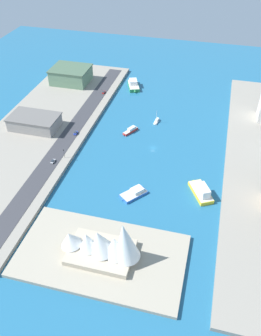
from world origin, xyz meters
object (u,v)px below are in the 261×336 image
object	(u,v)px
pickup_red	(104,92)
sedan_silver	(53,161)
sailboat_small_white	(157,121)
carpark_squat_concrete	(35,122)
terminal_long_green	(71,75)
traffic_light_waterfront	(64,152)
opera_landmark	(106,244)
hatchback_blue	(76,133)
ferry_green_doubledeck	(133,85)
tugboat_red	(131,130)
catamaran_blue	(134,193)
ferry_yellow_fast	(202,191)

from	to	relation	value
pickup_red	sedan_silver	bearing A→B (deg)	89.03
sailboat_small_white	carpark_squat_concrete	distance (m)	91.12
terminal_long_green	traffic_light_waterfront	distance (m)	113.99
carpark_squat_concrete	terminal_long_green	bearing A→B (deg)	-87.63
opera_landmark	hatchback_blue	bearing A→B (deg)	-60.49
ferry_green_doubledeck	sedan_silver	size ratio (longest dim) A/B	5.41
tugboat_red	hatchback_blue	distance (m)	40.00
sailboat_small_white	terminal_long_green	size ratio (longest dim) A/B	0.31
tugboat_red	sedan_silver	xyz separation A→B (m)	(38.40, 51.03, 2.05)
pickup_red	sedan_silver	xyz separation A→B (m)	(1.69, 100.19, 0.03)
opera_landmark	terminal_long_green	bearing A→B (deg)	-62.92
traffic_light_waterfront	terminal_long_green	bearing A→B (deg)	-70.22
sedan_silver	tugboat_red	bearing A→B (deg)	-126.96
ferry_green_doubledeck	terminal_long_green	distance (m)	56.82
carpark_squat_concrete	pickup_red	distance (m)	72.14
catamaran_blue	terminal_long_green	bearing A→B (deg)	-54.45
ferry_green_doubledeck	catamaran_blue	xyz separation A→B (m)	(-35.28, 135.93, -1.03)
sailboat_small_white	terminal_long_green	xyz separation A→B (m)	(87.57, -44.45, 8.24)
sailboat_small_white	traffic_light_waterfront	size ratio (longest dim) A/B	1.57
terminal_long_green	pickup_red	world-z (taller)	terminal_long_green
pickup_red	traffic_light_waterfront	xyz separation A→B (m)	(-3.52, 93.47, 3.48)
ferry_green_doubledeck	hatchback_blue	bearing A→B (deg)	76.90
sedan_silver	catamaran_blue	bearing A→B (deg)	166.87
tugboat_red	opera_landmark	bearing A→B (deg)	98.93
pickup_red	traffic_light_waterfront	bearing A→B (deg)	92.15
ferry_yellow_fast	opera_landmark	size ratio (longest dim) A/B	0.52
traffic_light_waterfront	opera_landmark	bearing A→B (deg)	126.97
sailboat_small_white	tugboat_red	xyz separation A→B (m)	(15.81, 18.48, 0.40)
ferry_yellow_fast	tugboat_red	world-z (taller)	ferry_yellow_fast
terminal_long_green	pickup_red	bearing A→B (deg)	158.56
tugboat_red	hatchback_blue	xyz separation A→B (m)	(36.44, 16.36, 2.13)
traffic_light_waterfront	opera_landmark	size ratio (longest dim) A/B	0.16
sailboat_small_white	terminal_long_green	world-z (taller)	terminal_long_green
ferry_green_doubledeck	sedan_silver	bearing A→B (deg)	79.64
ferry_yellow_fast	opera_landmark	distance (m)	70.06
traffic_light_waterfront	opera_landmark	world-z (taller)	opera_landmark
ferry_green_doubledeck	terminal_long_green	bearing A→B (deg)	8.69
sailboat_small_white	traffic_light_waterfront	distance (m)	79.87
ferry_green_doubledeck	sailboat_small_white	world-z (taller)	sailboat_small_white
terminal_long_green	traffic_light_waterfront	xyz separation A→B (m)	(-38.57, 107.24, -2.34)
tugboat_red	traffic_light_waterfront	world-z (taller)	traffic_light_waterfront
sedan_silver	opera_landmark	xyz separation A→B (m)	(-55.95, 60.71, 7.24)
sailboat_small_white	sedan_silver	bearing A→B (deg)	52.05
ferry_yellow_fast	opera_landmark	xyz separation A→B (m)	(39.78, 57.12, 7.95)
ferry_green_doubledeck	opera_landmark	xyz separation A→B (m)	(-33.56, 183.19, 8.30)
tugboat_red	hatchback_blue	bearing A→B (deg)	24.18
carpark_squat_concrete	hatchback_blue	world-z (taller)	carpark_squat_concrete
ferry_yellow_fast	pickup_red	world-z (taller)	ferry_yellow_fast
carpark_squat_concrete	traffic_light_waterfront	bearing A→B (deg)	140.76
ferry_green_doubledeck	opera_landmark	distance (m)	186.43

